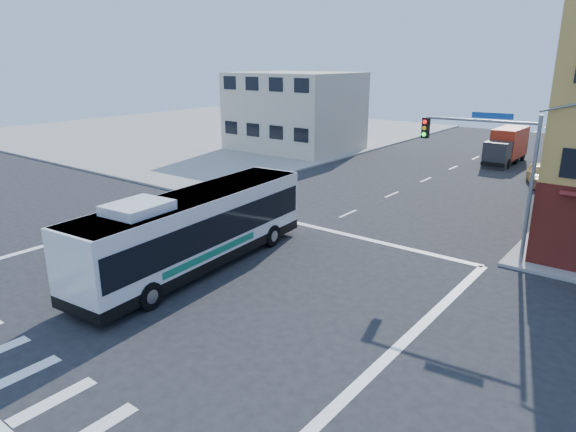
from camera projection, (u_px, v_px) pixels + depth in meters
The scene contains 7 objects.
ground at pixel (193, 282), 22.39m from camera, with size 120.00×120.00×0.00m, color black.
sidewalk_nw at pixel (211, 130), 69.30m from camera, with size 50.00×50.00×0.15m, color gray.
building_west at pixel (295, 112), 53.84m from camera, with size 12.06×10.06×8.00m.
signal_mast_ne at pixel (494, 157), 23.65m from camera, with size 7.91×1.13×8.07m.
transit_bus at pixel (196, 229), 23.41m from camera, with size 3.96×13.31×3.88m.
box_truck at pixel (506, 147), 47.25m from camera, with size 2.19×7.16×3.21m.
parked_car at pixel (542, 174), 39.28m from camera, with size 1.98×4.92×1.68m, color #E2B662.
Camera 1 is at (15.86, -13.72, 9.32)m, focal length 32.00 mm.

